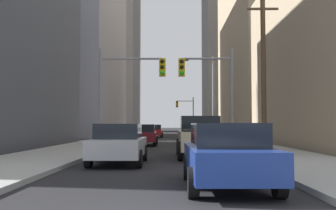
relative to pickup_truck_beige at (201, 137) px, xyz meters
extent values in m
cube|color=#9E9E99|center=(-6.91, 36.67, -0.86)|extent=(3.92, 160.00, 0.15)
cube|color=#9E9E99|center=(3.57, 36.67, -0.86)|extent=(3.92, 160.00, 0.15)
cube|color=#C6B793|center=(0.00, -0.14, -0.13)|extent=(2.04, 5.42, 0.80)
cube|color=black|center=(0.00, 0.84, 0.62)|extent=(1.81, 1.81, 0.70)
cube|color=black|center=(0.00, -1.49, 0.32)|extent=(1.78, 2.39, 0.10)
cylinder|color=black|center=(-0.96, 1.59, -0.53)|extent=(0.28, 0.80, 0.80)
cylinder|color=black|center=(0.96, 1.59, -0.53)|extent=(0.28, 0.80, 0.80)
cylinder|color=black|center=(-0.96, -1.86, -0.53)|extent=(0.28, 0.80, 0.80)
cylinder|color=black|center=(0.96, -1.86, -0.53)|extent=(0.28, 0.80, 0.80)
cube|color=navy|center=(-0.05, -8.80, -0.29)|extent=(1.86, 4.23, 0.65)
cube|color=black|center=(-0.05, -8.95, 0.31)|extent=(1.61, 1.92, 0.55)
cylinder|color=black|center=(-0.91, -7.45, -0.61)|extent=(0.22, 0.64, 0.64)
cylinder|color=black|center=(0.82, -7.45, -0.61)|extent=(0.22, 0.64, 0.64)
cylinder|color=black|center=(-0.91, -10.14, -0.61)|extent=(0.22, 0.64, 0.64)
cylinder|color=black|center=(0.82, -10.14, -0.61)|extent=(0.22, 0.64, 0.64)
cube|color=#B7BABF|center=(-3.33, -3.29, -0.29)|extent=(1.81, 4.20, 0.65)
cube|color=black|center=(-3.33, -3.44, 0.31)|extent=(1.59, 1.90, 0.55)
cylinder|color=black|center=(-4.19, -1.95, -0.61)|extent=(0.22, 0.64, 0.64)
cylinder|color=black|center=(-2.46, -1.95, -0.61)|extent=(0.22, 0.64, 0.64)
cylinder|color=black|center=(-4.19, -4.64, -0.61)|extent=(0.22, 0.64, 0.64)
cylinder|color=black|center=(-2.46, -4.64, -0.61)|extent=(0.22, 0.64, 0.64)
cube|color=maroon|center=(-3.36, 10.00, -0.29)|extent=(1.90, 4.24, 0.65)
cube|color=black|center=(-3.36, 9.85, 0.31)|extent=(1.63, 1.94, 0.55)
cylinder|color=black|center=(-4.22, 11.34, -0.61)|extent=(0.22, 0.64, 0.64)
cylinder|color=black|center=(-2.49, 11.34, -0.61)|extent=(0.22, 0.64, 0.64)
cylinder|color=black|center=(-4.22, 8.66, -0.61)|extent=(0.22, 0.64, 0.64)
cylinder|color=black|center=(-2.49, 8.66, -0.61)|extent=(0.22, 0.64, 0.64)
cube|color=maroon|center=(-3.37, 28.61, -0.29)|extent=(1.86, 4.23, 0.65)
cube|color=black|center=(-3.37, 28.46, 0.31)|extent=(1.61, 1.92, 0.55)
cylinder|color=black|center=(-4.23, 29.96, -0.61)|extent=(0.22, 0.64, 0.64)
cylinder|color=black|center=(-2.51, 29.96, -0.61)|extent=(0.22, 0.64, 0.64)
cylinder|color=black|center=(-4.23, 27.27, -0.61)|extent=(0.22, 0.64, 0.64)
cylinder|color=black|center=(-2.51, 27.27, -0.61)|extent=(0.22, 0.64, 0.64)
cylinder|color=gray|center=(-5.55, 4.88, 2.07)|extent=(0.18, 0.18, 6.00)
cylinder|color=gray|center=(-3.72, 4.88, 4.47)|extent=(3.66, 0.12, 0.12)
cube|color=gold|center=(-1.89, 4.88, 3.94)|extent=(0.38, 0.30, 1.05)
sphere|color=black|center=(-1.89, 4.71, 4.28)|extent=(0.24, 0.24, 0.24)
sphere|color=black|center=(-1.89, 4.71, 3.94)|extent=(0.24, 0.24, 0.24)
sphere|color=#19D833|center=(-1.89, 4.71, 3.60)|extent=(0.24, 0.24, 0.24)
cylinder|color=gray|center=(2.21, 4.88, 2.07)|extent=(0.18, 0.18, 6.00)
cylinder|color=gray|center=(0.73, 4.88, 4.47)|extent=(2.95, 0.12, 0.12)
cube|color=gold|center=(-0.74, 4.88, 3.94)|extent=(0.38, 0.30, 1.05)
sphere|color=black|center=(-0.74, 4.71, 4.28)|extent=(0.24, 0.24, 0.24)
sphere|color=black|center=(-0.74, 4.71, 3.94)|extent=(0.24, 0.24, 0.24)
sphere|color=#19D833|center=(-0.74, 4.71, 3.60)|extent=(0.24, 0.24, 0.24)
cylinder|color=gray|center=(2.21, 45.67, 2.07)|extent=(0.18, 0.18, 6.00)
cylinder|color=gray|center=(0.88, 45.67, 4.47)|extent=(2.65, 0.12, 0.12)
cube|color=gold|center=(-0.44, 45.67, 3.94)|extent=(0.38, 0.30, 1.05)
sphere|color=black|center=(-0.44, 45.50, 4.28)|extent=(0.24, 0.24, 0.24)
sphere|color=#F9A514|center=(-0.44, 45.50, 3.94)|extent=(0.24, 0.24, 0.24)
sphere|color=black|center=(-0.44, 45.50, 3.60)|extent=(0.24, 0.24, 0.24)
cylinder|color=brown|center=(3.96, 4.36, 3.88)|extent=(0.28, 0.28, 9.62)
cube|color=brown|center=(3.96, 4.36, 7.29)|extent=(1.80, 0.12, 0.12)
cylinder|color=gray|center=(2.31, 16.06, 2.82)|extent=(0.16, 0.16, 7.50)
cylinder|color=gray|center=(1.11, 16.06, 6.37)|extent=(2.39, 0.10, 0.10)
ellipsoid|color=#4C4C51|center=(-0.08, 16.06, 6.27)|extent=(0.56, 0.32, 0.20)
cube|color=#93939E|center=(-21.88, 36.73, 12.99)|extent=(25.23, 25.43, 27.85)
cube|color=gray|center=(-22.32, 76.11, 31.26)|extent=(25.17, 20.55, 64.39)
cube|color=tan|center=(18.38, 36.17, 16.44)|extent=(23.16, 26.96, 34.75)
camera|label=1|loc=(-1.35, -18.05, 0.54)|focal=41.75mm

